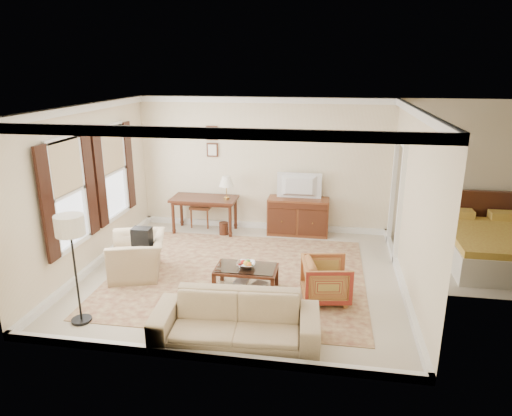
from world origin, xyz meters
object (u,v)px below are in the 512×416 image
(coffee_table, at_px, (246,273))
(sofa, at_px, (236,313))
(tv, at_px, (299,178))
(writing_desk, at_px, (204,202))
(sideboard, at_px, (298,216))
(club_armchair, at_px, (137,249))
(striped_armchair, at_px, (326,278))

(coffee_table, distance_m, sofa, 1.45)
(tv, distance_m, sofa, 4.31)
(writing_desk, relative_size, coffee_table, 1.42)
(sideboard, distance_m, sofa, 4.25)
(tv, relative_size, sofa, 0.41)
(writing_desk, distance_m, club_armchair, 2.38)
(striped_armchair, bearing_deg, sofa, 129.75)
(striped_armchair, bearing_deg, club_armchair, 73.24)
(sideboard, bearing_deg, writing_desk, -175.11)
(striped_armchair, height_order, club_armchair, club_armchair)
(tv, relative_size, striped_armchair, 1.23)
(sideboard, xyz_separation_m, sofa, (-0.49, -4.22, 0.03))
(striped_armchair, relative_size, club_armchair, 0.69)
(tv, xyz_separation_m, sofa, (-0.49, -4.20, -0.82))
(coffee_table, bearing_deg, sideboard, 77.35)
(sideboard, bearing_deg, coffee_table, -102.65)
(striped_armchair, bearing_deg, sideboard, 3.03)
(striped_armchair, distance_m, club_armchair, 3.29)
(coffee_table, xyz_separation_m, sofa, (0.13, -1.44, 0.11))
(sideboard, height_order, club_armchair, club_armchair)
(writing_desk, height_order, striped_armchair, writing_desk)
(writing_desk, height_order, tv, tv)
(striped_armchair, xyz_separation_m, sofa, (-1.15, -1.35, 0.06))
(writing_desk, bearing_deg, coffee_table, -61.55)
(tv, bearing_deg, writing_desk, 4.33)
(striped_armchair, xyz_separation_m, club_armchair, (-3.26, 0.39, 0.10))
(writing_desk, relative_size, club_armchair, 1.33)
(coffee_table, distance_m, striped_armchair, 1.29)
(sideboard, xyz_separation_m, tv, (0.00, -0.02, 0.85))
(club_armchair, bearing_deg, sideboard, 115.92)
(sideboard, relative_size, sofa, 0.60)
(writing_desk, xyz_separation_m, tv, (2.04, 0.15, 0.59))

